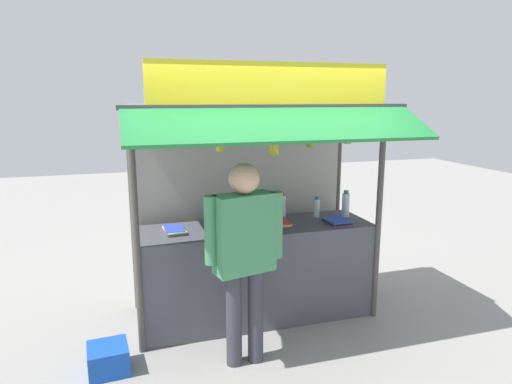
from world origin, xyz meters
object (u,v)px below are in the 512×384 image
(magazine_stack_front_left, at_px, (277,222))
(vendor_person, at_px, (244,247))
(water_bottle_back_left, at_px, (282,206))
(magazine_stack_right, at_px, (250,232))
(plastic_crate, at_px, (108,359))
(magazine_stack_front_right, at_px, (175,230))
(banana_bunch_inner_right, at_px, (220,144))
(banana_bunch_rightmost, at_px, (274,146))
(banana_bunch_inner_left, at_px, (310,141))
(magazine_stack_far_right, at_px, (337,221))
(water_bottle_center, at_px, (317,208))
(water_bottle_far_left, at_px, (346,204))
(banana_bunch_leftmost, at_px, (347,137))

(magazine_stack_front_left, bearing_deg, vendor_person, -125.91)
(water_bottle_back_left, height_order, magazine_stack_right, water_bottle_back_left)
(water_bottle_back_left, bearing_deg, plastic_crate, -156.48)
(water_bottle_back_left, bearing_deg, magazine_stack_right, -135.55)
(magazine_stack_front_right, relative_size, banana_bunch_inner_right, 1.19)
(water_bottle_back_left, xyz_separation_m, plastic_crate, (-1.82, -0.79, -1.00))
(banana_bunch_inner_right, bearing_deg, vendor_person, -69.79)
(magazine_stack_front_right, bearing_deg, banana_bunch_rightmost, -29.62)
(banana_bunch_inner_left, bearing_deg, magazine_stack_right, 160.96)
(magazine_stack_right, height_order, magazine_stack_far_right, magazine_stack_right)
(magazine_stack_front_left, distance_m, vendor_person, 0.95)
(water_bottle_center, xyz_separation_m, plastic_crate, (-2.19, -0.73, -0.97))
(water_bottle_back_left, distance_m, magazine_stack_front_left, 0.28)
(magazine_stack_front_right, bearing_deg, vendor_person, -59.37)
(banana_bunch_inner_right, relative_size, banana_bunch_rightmost, 0.85)
(magazine_stack_front_right, height_order, banana_bunch_inner_right, banana_bunch_inner_right)
(magazine_stack_front_left, bearing_deg, magazine_stack_right, -143.99)
(magazine_stack_right, relative_size, plastic_crate, 0.82)
(water_bottle_back_left, height_order, magazine_stack_far_right, water_bottle_back_left)
(water_bottle_center, relative_size, magazine_stack_right, 0.85)
(plastic_crate, bearing_deg, magazine_stack_front_right, 42.67)
(water_bottle_back_left, xyz_separation_m, magazine_stack_front_right, (-1.16, -0.19, -0.11))
(vendor_person, bearing_deg, water_bottle_far_left, 18.83)
(magazine_stack_front_right, bearing_deg, magazine_stack_right, -23.77)
(magazine_stack_right, bearing_deg, magazine_stack_front_right, 156.23)
(magazine_stack_right, distance_m, banana_bunch_inner_right, 0.93)
(water_bottle_center, distance_m, banana_bunch_leftmost, 1.01)
(magazine_stack_right, xyz_separation_m, plastic_crate, (-1.32, -0.31, -0.90))
(magazine_stack_far_right, height_order, banana_bunch_inner_left, banana_bunch_inner_left)
(banana_bunch_rightmost, relative_size, plastic_crate, 0.97)
(water_bottle_far_left, height_order, banana_bunch_rightmost, banana_bunch_rightmost)
(water_bottle_back_left, height_order, magazine_stack_front_left, water_bottle_back_left)
(water_bottle_back_left, height_order, banana_bunch_leftmost, banana_bunch_leftmost)
(water_bottle_center, xyz_separation_m, vendor_person, (-1.06, -0.93, -0.03))
(water_bottle_center, xyz_separation_m, banana_bunch_inner_right, (-1.18, -0.60, 0.78))
(magazine_stack_right, xyz_separation_m, banana_bunch_inner_left, (0.51, -0.18, 0.86))
(water_bottle_far_left, height_order, water_bottle_back_left, water_bottle_far_left)
(plastic_crate, bearing_deg, banana_bunch_inner_left, 4.08)
(magazine_stack_front_right, height_order, plastic_crate, magazine_stack_front_right)
(banana_bunch_inner_right, bearing_deg, banana_bunch_inner_left, 0.12)
(water_bottle_far_left, height_order, plastic_crate, water_bottle_far_left)
(water_bottle_far_left, xyz_separation_m, banana_bunch_rightmost, (-1.01, -0.53, 0.72))
(magazine_stack_front_left, distance_m, banana_bunch_inner_right, 1.18)
(magazine_stack_right, xyz_separation_m, banana_bunch_inner_right, (-0.32, -0.18, 0.85))
(water_bottle_far_left, bearing_deg, banana_bunch_leftmost, -119.34)
(water_bottle_back_left, relative_size, magazine_stack_far_right, 0.98)
(water_bottle_far_left, bearing_deg, banana_bunch_rightmost, -152.37)
(magazine_stack_far_right, bearing_deg, magazine_stack_front_right, 174.05)
(banana_bunch_inner_left, xyz_separation_m, plastic_crate, (-1.84, -0.13, -1.75))
(water_bottle_far_left, bearing_deg, banana_bunch_inner_left, -141.66)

